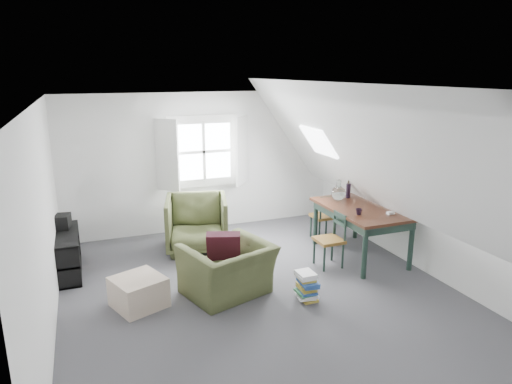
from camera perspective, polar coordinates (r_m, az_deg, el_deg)
name	(u,v)px	position (r m, az deg, el deg)	size (l,w,h in m)	color
floor	(259,291)	(6.25, 0.32, -12.27)	(5.50, 5.50, 0.00)	#46454A
ceiling	(259,101)	(5.57, 0.36, 11.26)	(5.50, 5.50, 0.00)	white
wall_back	(203,162)	(8.34, -6.59, 3.72)	(5.00, 5.00, 0.00)	white
wall_front	(397,300)	(3.55, 17.18, -12.72)	(5.00, 5.00, 0.00)	white
wall_left	(43,225)	(5.44, -25.05, -3.71)	(5.50, 5.50, 0.00)	white
wall_right	(418,184)	(7.06, 19.58, 0.90)	(5.50, 5.50, 0.00)	white
slope_left	(130,170)	(5.31, -15.44, 2.63)	(5.50, 5.50, 0.00)	white
slope_right	(365,153)	(6.39, 13.45, 4.77)	(5.50, 5.50, 0.00)	white
dormer_window	(204,152)	(8.23, -6.49, 4.99)	(1.71, 0.35, 1.30)	white
skylight	(319,142)	(7.48, 7.83, 6.25)	(0.55, 0.75, 0.04)	white
armchair_near	(228,294)	(6.19, -3.54, -12.57)	(1.06, 0.92, 0.69)	#424928
armchair_far	(198,249)	(7.66, -7.30, -7.11)	(0.96, 0.99, 0.90)	#424928
throw_pillow	(224,247)	(6.07, -4.06, -6.90)	(0.44, 0.13, 0.44)	#3C101D
ottoman	(139,292)	(5.99, -14.46, -12.01)	(0.57, 0.57, 0.38)	#BCA792
dining_table	(361,214)	(7.29, 13.00, -2.68)	(0.97, 1.61, 0.81)	#35180D
demijohn	(338,193)	(7.50, 10.25, -0.07)	(0.24, 0.24, 0.34)	silver
vase_twigs	(348,190)	(7.72, 11.46, 0.24)	(0.08, 0.08, 0.59)	black
cup	(359,215)	(6.88, 12.70, -2.77)	(0.10, 0.10, 0.09)	black
paper_box	(390,213)	(7.02, 16.45, -2.53)	(0.11, 0.07, 0.04)	white
dining_chair_far	(324,216)	(7.99, 8.53, -2.97)	(0.38, 0.38, 0.81)	brown
dining_chair_near	(331,239)	(6.93, 9.34, -5.81)	(0.38, 0.38, 0.82)	brown
media_shelf	(66,256)	(7.18, -22.71, -7.39)	(0.39, 1.18, 0.60)	black
electronics_box	(63,222)	(7.31, -23.00, -3.47)	(0.20, 0.28, 0.22)	black
magazine_stack	(307,286)	(6.00, 6.36, -11.60)	(0.28, 0.33, 0.37)	#B29933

